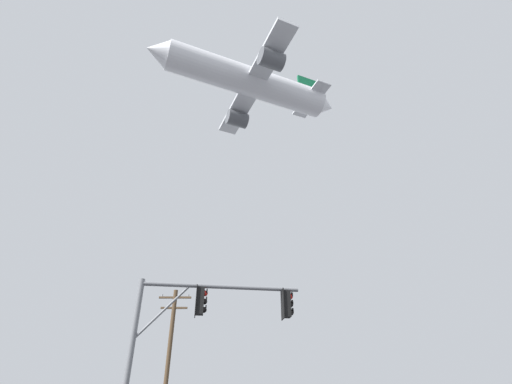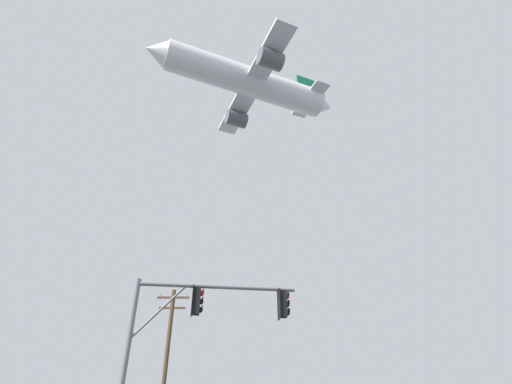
# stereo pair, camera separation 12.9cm
# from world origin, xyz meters

# --- Properties ---
(signal_pole_near) EXTENTS (5.53, 1.04, 5.60)m
(signal_pole_near) POSITION_xyz_m (-2.70, 8.68, 4.22)
(signal_pole_near) COLOR slate
(signal_pole_near) RESTS_ON ground
(utility_pole) EXTENTS (2.20, 0.28, 8.80)m
(utility_pole) POSITION_xyz_m (-6.29, 21.41, 4.70)
(utility_pole) COLOR brown
(utility_pole) RESTS_ON ground
(airplane) EXTENTS (29.00, 22.39, 8.21)m
(airplane) POSITION_xyz_m (-1.89, 35.46, 44.11)
(airplane) COLOR white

